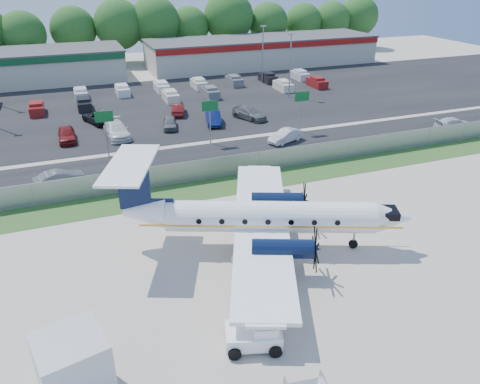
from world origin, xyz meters
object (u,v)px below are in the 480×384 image
object	(u,v)px
baggage_cart_near	(247,260)
service_container	(74,372)
pushback_tug	(256,334)
aircraft	(263,217)

from	to	relation	value
baggage_cart_near	service_container	bearing A→B (deg)	-147.93
pushback_tug	baggage_cart_near	world-z (taller)	pushback_tug
baggage_cart_near	service_container	distance (m)	13.08
aircraft	service_container	distance (m)	15.57
pushback_tug	service_container	xyz separation A→B (m)	(-8.83, -0.17, 0.87)
aircraft	pushback_tug	bearing A→B (deg)	-115.54
aircraft	baggage_cart_near	world-z (taller)	aircraft
pushback_tug	baggage_cart_near	size ratio (longest dim) A/B	1.51
aircraft	service_container	xyz separation A→B (m)	(-12.90, -8.68, -0.82)
pushback_tug	baggage_cart_near	xyz separation A→B (m)	(2.21, 6.75, -0.29)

